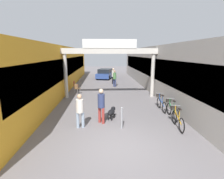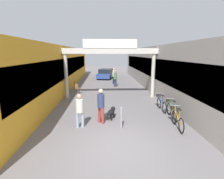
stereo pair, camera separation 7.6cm
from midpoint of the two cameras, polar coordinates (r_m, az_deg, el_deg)
The scene contains 16 objects.
ground_plane at distance 6.81m, azimuth 2.10°, elevation -18.26°, with size 80.00×80.00×0.00m, color slate.
storefront_left at distance 17.54m, azimuth -17.95°, elevation 6.60°, with size 3.00×26.00×3.98m.
storefront_right at distance 17.84m, azimuth 15.74°, elevation 6.81°, with size 3.00×26.00×3.98m.
arcade_sign_gateway at distance 13.32m, azimuth -0.50°, elevation 10.72°, with size 7.40×0.47×4.41m.
pedestrian_with_dog at distance 8.55m, azimuth -3.38°, elevation -4.64°, with size 0.48×0.48×1.73m.
pedestrian_companion at distance 8.17m, azimuth -10.29°, elevation -6.21°, with size 0.40×0.39×1.60m.
pedestrian_carrying_crate at distance 17.96m, azimuth 1.16°, elevation 3.98°, with size 0.48×0.48×1.69m.
pedestrian_elderly_walking at distance 19.55m, azimuth 0.76°, elevation 4.79°, with size 0.48×0.48×1.77m.
dog_on_leash at distance 9.28m, azimuth 0.06°, elevation -7.30°, with size 0.56×0.84×0.59m.
bicycle_orange_nearest at distance 8.78m, azimuth 20.66°, elevation -8.79°, with size 0.46×1.69×0.98m.
bicycle_green_second at distance 10.00m, azimuth 19.14°, elevation -6.18°, with size 0.46×1.69×0.98m.
bicycle_blue_third at distance 11.07m, azimuth 15.92°, elevation -4.24°, with size 0.46×1.69×0.98m.
bollard_post_metal at distance 8.10m, azimuth 3.33°, elevation -9.15°, with size 0.10×0.10×1.02m.
cafe_chair_wood_nearer at distance 15.03m, azimuth -11.18°, elevation 0.57°, with size 0.56×0.56×0.89m.
cafe_chair_red_farther at distance 16.41m, azimuth -11.65°, elevation 1.49°, with size 0.40×0.40×0.89m.
parked_car_blue at distance 24.02m, azimuth -1.85°, elevation 5.18°, with size 2.66×4.30×1.33m.
Camera 2 is at (-0.48, -5.87, 3.41)m, focal length 28.00 mm.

